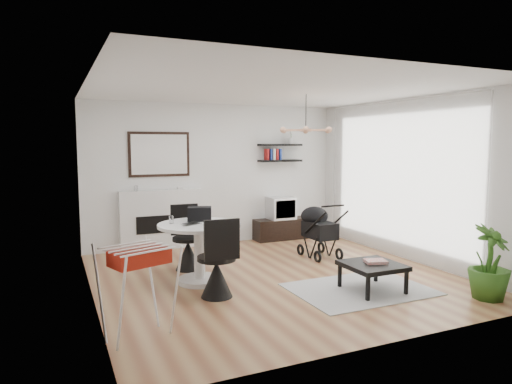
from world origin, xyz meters
name	(u,v)px	position (x,y,z in m)	size (l,w,h in m)	color
floor	(273,276)	(0.00, 0.00, 0.00)	(5.00, 5.00, 0.00)	brown
ceiling	(274,90)	(0.00, 0.00, 2.70)	(5.00, 5.00, 0.00)	white
wall_back	(216,174)	(0.00, 2.50, 1.35)	(5.00, 5.00, 0.00)	white
wall_left	(90,192)	(-2.50, 0.00, 1.35)	(5.00, 5.00, 0.00)	white
wall_right	(408,179)	(2.50, 0.00, 1.35)	(5.00, 5.00, 0.00)	white
sheer_curtain	(395,179)	(2.40, 0.20, 1.35)	(0.04, 3.60, 2.60)	white
fireplace	(161,212)	(-1.10, 2.42, 0.69)	(1.50, 0.17, 2.16)	white
shelf_lower	(280,161)	(1.32, 2.37, 1.60)	(0.90, 0.25, 0.04)	black
shelf_upper	(280,145)	(1.32, 2.37, 1.92)	(0.90, 0.25, 0.04)	black
pendant_lamp	(306,130)	(0.70, 0.30, 2.15)	(0.90, 0.90, 0.10)	tan
tv_console	(281,229)	(1.32, 2.29, 0.21)	(1.13, 0.39, 0.42)	black
crt_tv	(281,208)	(1.30, 2.29, 0.65)	(0.51, 0.45, 0.45)	silver
dining_table	(199,244)	(-1.08, 0.15, 0.55)	(1.15, 1.15, 0.84)	white
laptop	(193,224)	(-1.18, 0.09, 0.85)	(0.30, 0.19, 0.02)	black
black_bag	(200,214)	(-1.00, 0.37, 0.94)	(0.33, 0.20, 0.20)	black
newspaper	(216,224)	(-0.88, 0.01, 0.85)	(0.38, 0.31, 0.01)	white
drinking_glass	(171,220)	(-1.43, 0.32, 0.89)	(0.06, 0.06, 0.11)	white
chair_far	(188,249)	(-1.04, 0.88, 0.32)	(0.47, 0.48, 1.00)	black
chair_near	(217,272)	(-1.06, -0.54, 0.33)	(0.49, 0.50, 1.03)	black
drying_rack	(138,290)	(-2.18, -1.37, 0.50)	(0.79, 0.76, 0.94)	white
stroller	(318,233)	(1.24, 0.76, 0.41)	(0.49, 0.80, 0.96)	black
rug	(360,289)	(0.78, -1.03, 0.01)	(1.80, 1.30, 0.01)	#AFAFAF
coffee_table	(372,266)	(0.89, -1.15, 0.33)	(0.71, 0.71, 0.36)	black
magazines	(376,261)	(0.94, -1.14, 0.39)	(0.27, 0.21, 0.04)	#BB3B2E
potted_plant	(490,262)	(2.03, -1.98, 0.46)	(0.52, 0.52, 0.93)	#2F5D1A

